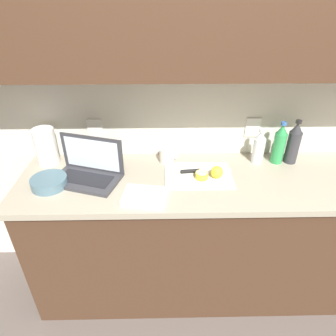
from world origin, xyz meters
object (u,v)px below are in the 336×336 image
object	(u,v)px
knife	(197,171)
lemon_half_cut	(202,175)
bottle_green_soda	(294,143)
bowl_white	(49,182)
bottle_water_clear	(259,148)
lemon_whole_beside	(217,172)
cutting_board	(198,175)
laptop	(88,169)
measuring_cup	(167,155)
paper_towel_roll	(46,146)
bottle_oil_tall	(279,144)

from	to	relation	value
knife	lemon_half_cut	distance (m)	0.06
bottle_green_soda	bowl_white	size ratio (longest dim) A/B	1.43
bottle_water_clear	lemon_whole_beside	bearing A→B (deg)	-147.58
cutting_board	lemon_whole_beside	xyz separation A→B (m)	(0.10, -0.02, 0.04)
laptop	bottle_water_clear	xyz separation A→B (m)	(0.99, 0.15, 0.04)
measuring_cup	bowl_white	world-z (taller)	measuring_cup
lemon_half_cut	paper_towel_roll	world-z (taller)	paper_towel_roll
laptop	bottle_oil_tall	distance (m)	1.12
laptop	lemon_whole_beside	distance (m)	0.71
lemon_whole_beside	bowl_white	distance (m)	0.91
lemon_whole_beside	bottle_water_clear	size ratio (longest dim) A/B	0.32
measuring_cup	paper_towel_roll	size ratio (longest dim) A/B	0.49
paper_towel_roll	bottle_green_soda	bearing A→B (deg)	-0.64
bottle_green_soda	measuring_cup	distance (m)	0.76
bottle_water_clear	cutting_board	bearing A→B (deg)	-158.07
bottle_oil_tall	paper_towel_roll	size ratio (longest dim) A/B	1.17
lemon_half_cut	bottle_oil_tall	bearing A→B (deg)	21.09
cutting_board	bowl_white	xyz separation A→B (m)	(-0.81, -0.08, 0.02)
bottle_green_soda	measuring_cup	xyz separation A→B (m)	(-0.75, 0.01, -0.08)
bottle_oil_tall	bottle_green_soda	bearing A→B (deg)	0.00
knife	paper_towel_roll	world-z (taller)	paper_towel_roll
bottle_green_soda	bowl_white	xyz separation A→B (m)	(-1.39, -0.23, -0.10)
bottle_water_clear	measuring_cup	xyz separation A→B (m)	(-0.55, 0.01, -0.05)
knife	bottle_green_soda	bearing A→B (deg)	5.53
laptop	knife	bearing A→B (deg)	20.59
lemon_half_cut	bottle_oil_tall	world-z (taller)	bottle_oil_tall
bottle_oil_tall	paper_towel_roll	xyz separation A→B (m)	(-1.38, 0.02, -0.01)
lemon_half_cut	bottle_green_soda	distance (m)	0.60
bottle_oil_tall	measuring_cup	distance (m)	0.67
laptop	measuring_cup	world-z (taller)	laptop
bottle_water_clear	bowl_white	xyz separation A→B (m)	(-1.18, -0.23, -0.07)
laptop	knife	xyz separation A→B (m)	(0.61, 0.03, -0.04)
knife	bottle_green_soda	size ratio (longest dim) A/B	1.09
lemon_half_cut	bottle_water_clear	xyz separation A→B (m)	(0.36, 0.18, 0.07)
lemon_whole_beside	bowl_white	bearing A→B (deg)	-176.23
bottle_green_soda	bottle_oil_tall	size ratio (longest dim) A/B	1.04
cutting_board	bottle_green_soda	world-z (taller)	bottle_green_soda
bottle_oil_tall	paper_towel_roll	distance (m)	1.38
bowl_white	paper_towel_roll	size ratio (longest dim) A/B	0.85
laptop	bottle_green_soda	size ratio (longest dim) A/B	1.51
knife	paper_towel_roll	xyz separation A→B (m)	(-0.89, 0.14, 0.09)
bottle_water_clear	bowl_white	size ratio (longest dim) A/B	1.15
laptop	lemon_whole_beside	world-z (taller)	laptop
cutting_board	bottle_water_clear	bearing A→B (deg)	21.93
knife	bottle_water_clear	xyz separation A→B (m)	(0.38, 0.12, 0.08)
bowl_white	measuring_cup	bearing A→B (deg)	21.32
lemon_whole_beside	laptop	bearing A→B (deg)	178.43
cutting_board	lemon_half_cut	size ratio (longest dim) A/B	5.32
lemon_half_cut	lemon_whole_beside	xyz separation A→B (m)	(0.08, 0.01, 0.02)
bottle_green_soda	bottle_water_clear	bearing A→B (deg)	-180.00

